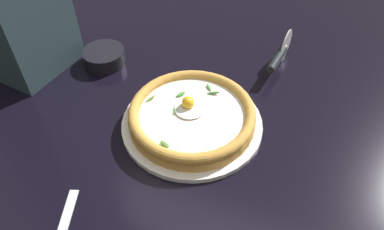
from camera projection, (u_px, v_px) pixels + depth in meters
ground_plane at (202, 130)px, 0.82m from camera, size 2.40×2.40×0.03m
pizza_plate at (192, 123)px, 0.81m from camera, size 0.32×0.32×0.01m
pizza at (192, 115)px, 0.79m from camera, size 0.28×0.28×0.06m
side_bowl at (104, 57)px, 0.96m from camera, size 0.11×0.11×0.04m
pizza_cutter at (280, 55)px, 0.93m from camera, size 0.16×0.04×0.09m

